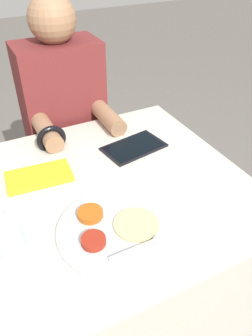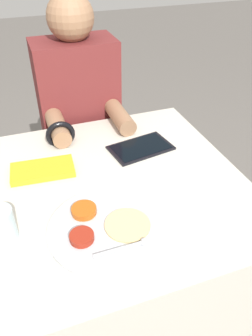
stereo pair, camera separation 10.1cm
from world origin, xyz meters
name	(u,v)px [view 1 (the left image)]	position (x,y,z in m)	size (l,w,h in m)	color
ground_plane	(109,311)	(0.00, 0.00, 0.00)	(12.00, 12.00, 0.00)	#605B56
dining_table	(106,260)	(0.00, 0.00, 0.37)	(0.92, 0.83, 0.73)	beige
thali_tray	(114,229)	(-0.04, -0.18, 0.74)	(0.32, 0.32, 0.03)	#B7BABF
red_notebook	(39,177)	(-0.16, 0.13, 0.74)	(0.22, 0.13, 0.02)	silver
tablet_device	(134,147)	(0.20, 0.15, 0.74)	(0.24, 0.17, 0.01)	black
person_diner	(68,143)	(0.06, 0.55, 0.57)	(0.35, 0.41, 1.21)	black
drinking_glass	(9,236)	(-0.30, -0.12, 0.78)	(0.07, 0.07, 0.09)	silver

